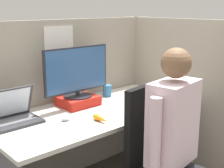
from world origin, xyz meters
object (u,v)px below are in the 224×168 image
at_px(paper_box, 78,101).
at_px(monitor, 77,72).
at_px(stapler, 167,92).
at_px(coffee_mug, 107,91).
at_px(laptop, 13,116).
at_px(office_chair, 160,162).
at_px(carrot_toy, 102,119).
at_px(person, 178,137).

bearing_deg(paper_box, monitor, 90.00).
xyz_separation_m(stapler, coffee_mug, (-0.44, 0.34, 0.03)).
distance_m(laptop, stapler, 1.40).
xyz_separation_m(laptop, office_chair, (0.65, -0.80, -0.27)).
bearing_deg(monitor, paper_box, -90.00).
height_order(stapler, carrot_toy, stapler).
relative_size(laptop, office_chair, 0.35).
distance_m(office_chair, person, 0.28).
bearing_deg(monitor, coffee_mug, 6.32).
bearing_deg(paper_box, coffee_mug, 6.76).
distance_m(paper_box, laptop, 0.58).
bearing_deg(stapler, office_chair, -143.93).
relative_size(laptop, carrot_toy, 2.27).
bearing_deg(office_chair, coffee_mug, 72.00).
height_order(paper_box, stapler, paper_box).
height_order(monitor, office_chair, monitor).
relative_size(paper_box, stapler, 2.04).
height_order(laptop, person, person).
xyz_separation_m(laptop, person, (0.63, -0.95, -0.03)).
bearing_deg(coffee_mug, person, -106.63).
height_order(laptop, coffee_mug, laptop).
bearing_deg(paper_box, office_chair, -84.85).
relative_size(stapler, carrot_toy, 0.95).
xyz_separation_m(carrot_toy, coffee_mug, (0.46, 0.48, 0.03)).
relative_size(laptop, stapler, 2.39).
bearing_deg(carrot_toy, paper_box, 76.25).
bearing_deg(person, laptop, 123.67).
bearing_deg(office_chair, person, -98.41).
height_order(paper_box, laptop, laptop).
relative_size(stapler, office_chair, 0.15).
bearing_deg(office_chair, laptop, 129.33).
distance_m(monitor, office_chair, 0.97).
bearing_deg(paper_box, person, -86.94).
distance_m(carrot_toy, office_chair, 0.50).
xyz_separation_m(paper_box, person, (0.05, -0.98, -0.02)).
xyz_separation_m(laptop, coffee_mug, (0.94, 0.07, 0.00)).
relative_size(monitor, person, 0.46).
relative_size(laptop, coffee_mug, 3.40).
height_order(monitor, stapler, monitor).
bearing_deg(coffee_mug, stapler, -37.75).
bearing_deg(coffee_mug, office_chair, -108.00).
bearing_deg(carrot_toy, person, -73.66).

